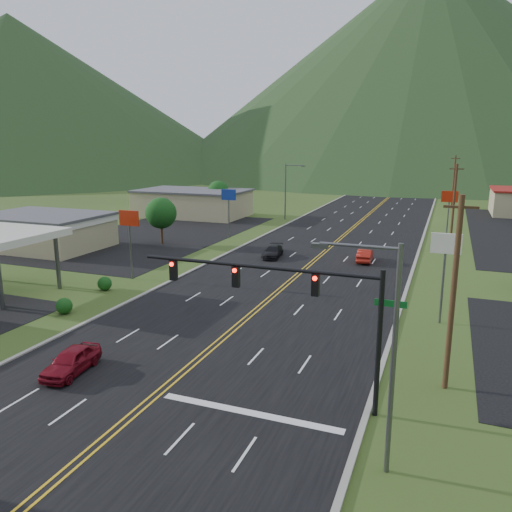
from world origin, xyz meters
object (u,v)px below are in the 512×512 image
(traffic_signal, at_px, (294,296))
(car_red_near, at_px, (71,361))
(streetlight_east, at_px, (385,345))
(streetlight_west, at_px, (287,188))
(car_dark_mid, at_px, (273,252))
(car_red_far, at_px, (365,256))

(traffic_signal, distance_m, car_red_near, 13.12)
(streetlight_east, xyz_separation_m, streetlight_west, (-22.86, 60.00, 0.00))
(streetlight_east, height_order, car_dark_mid, streetlight_east)
(car_red_near, bearing_deg, traffic_signal, 1.51)
(car_red_near, xyz_separation_m, car_dark_mid, (1.00, 30.60, -0.06))
(streetlight_west, distance_m, car_dark_mid, 28.31)
(traffic_signal, height_order, streetlight_west, streetlight_west)
(car_dark_mid, xyz_separation_m, car_red_far, (9.80, 1.61, 0.05))
(car_red_near, distance_m, car_dark_mid, 30.61)
(traffic_signal, height_order, car_red_near, traffic_signal)
(traffic_signal, bearing_deg, car_red_near, -172.33)
(car_red_near, bearing_deg, car_red_far, 65.29)
(streetlight_east, bearing_deg, car_dark_mid, 115.69)
(traffic_signal, bearing_deg, car_red_far, 92.55)
(streetlight_east, relative_size, streetlight_west, 1.00)
(streetlight_west, xyz_separation_m, car_red_near, (6.00, -57.64, -4.49))
(traffic_signal, height_order, car_red_far, traffic_signal)
(streetlight_east, bearing_deg, traffic_signal, 139.61)
(car_red_near, relative_size, car_red_far, 0.99)
(streetlight_west, height_order, car_red_far, streetlight_west)
(streetlight_west, relative_size, car_red_far, 2.19)
(streetlight_west, bearing_deg, traffic_signal, -72.03)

